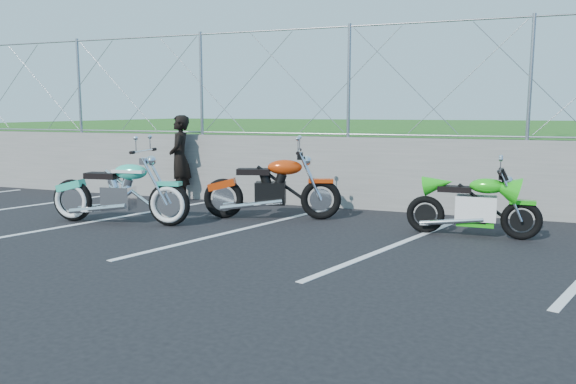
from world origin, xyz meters
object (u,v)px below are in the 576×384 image
at_px(sportbike_green, 474,208).
at_px(cruiser_turquoise, 121,194).
at_px(person_standing, 180,158).
at_px(naked_orange, 274,190).

bearing_deg(sportbike_green, cruiser_turquoise, -169.14).
relative_size(sportbike_green, person_standing, 1.09).
bearing_deg(person_standing, cruiser_turquoise, -13.42).
bearing_deg(person_standing, sportbike_green, 55.02).
distance_m(cruiser_turquoise, sportbike_green, 5.35).
xyz_separation_m(cruiser_turquoise, person_standing, (-0.34, 2.32, 0.37)).
bearing_deg(cruiser_turquoise, person_standing, 90.84).
height_order(sportbike_green, person_standing, person_standing).
distance_m(naked_orange, person_standing, 2.70).
relative_size(cruiser_turquoise, person_standing, 1.40).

